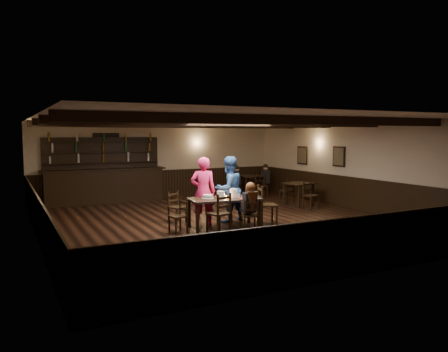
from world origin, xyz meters
name	(u,v)px	position (x,y,z in m)	size (l,w,h in m)	color
ground	(221,222)	(0.00, 0.00, 0.00)	(10.00, 10.00, 0.00)	black
room_shell	(221,156)	(0.01, 0.04, 1.75)	(9.02, 10.02, 2.71)	#BEB09E
dining_table	(224,201)	(-0.28, -0.76, 0.68)	(1.82, 1.09, 0.75)	black
chair_near_left	(221,211)	(-0.68, -1.36, 0.57)	(0.55, 0.54, 0.97)	black
chair_near_right	(250,213)	(0.04, -1.46, 0.46)	(0.46, 0.45, 0.79)	black
chair_end_left	(181,213)	(-1.42, -0.72, 0.46)	(0.40, 0.42, 0.79)	black
chair_end_right	(264,202)	(0.81, -0.85, 0.59)	(0.57, 0.59, 1.02)	black
chair_far_pushed	(175,204)	(-1.10, 0.48, 0.48)	(0.49, 0.48, 0.82)	black
woman_pink	(203,191)	(-0.62, -0.24, 0.87)	(0.64, 0.42, 1.75)	#FF2A55
man_blue	(229,189)	(0.18, -0.11, 0.87)	(0.84, 0.66, 1.74)	navy
seated_person	(250,199)	(0.07, -1.41, 0.80)	(0.31, 0.46, 0.76)	black
cake	(208,197)	(-0.67, -0.62, 0.79)	(0.29, 0.29, 0.09)	white
plate_stack_a	(221,195)	(-0.38, -0.75, 0.84)	(0.19, 0.19, 0.18)	white
plate_stack_b	(233,193)	(-0.02, -0.73, 0.86)	(0.18, 0.18, 0.21)	white
tea_light	(226,197)	(-0.22, -0.72, 0.78)	(0.04, 0.04, 0.06)	#A5A8AD
salt_shaker	(239,196)	(0.05, -0.88, 0.80)	(0.04, 0.04, 0.10)	silver
pepper_shaker	(240,196)	(0.07, -0.91, 0.80)	(0.04, 0.04, 0.09)	#A5A8AD
drink_glass	(234,195)	(0.02, -0.71, 0.81)	(0.08, 0.08, 0.12)	silver
menu_red	(245,198)	(0.19, -0.96, 0.75)	(0.31, 0.22, 0.00)	maroon
menu_blue	(245,196)	(0.29, -0.77, 0.75)	(0.34, 0.24, 0.00)	#0F1D4D
bar_counter	(104,181)	(-2.05, 4.72, 0.73)	(4.08, 0.70, 2.20)	black
back_table_a	(299,186)	(3.36, 1.12, 0.65)	(0.92, 0.92, 0.75)	black
back_table_b	(252,178)	(3.27, 3.89, 0.65)	(0.98, 0.98, 0.75)	black
bg_patron_left	(237,175)	(2.54, 3.75, 0.81)	(0.28, 0.37, 0.69)	black
bg_patron_right	(265,174)	(3.74, 3.68, 0.82)	(0.27, 0.38, 0.72)	black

